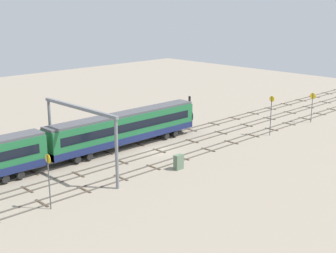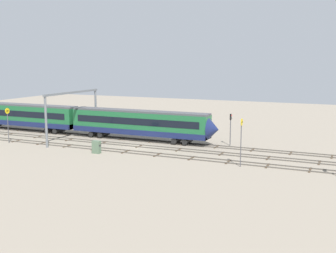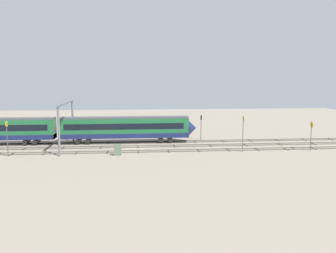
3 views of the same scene
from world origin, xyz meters
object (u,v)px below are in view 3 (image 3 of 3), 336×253
Objects in this scene: speed_sign_near_foreground at (311,131)px; relay_cabinet at (118,150)px; speed_sign_far_trackside at (7,134)px; signal_light_trackside_departure at (201,124)px; speed_sign_mid_trackside at (243,129)px; overhead_gantry at (66,115)px.

speed_sign_near_foreground is 32.26m from relay_cabinet.
speed_sign_far_trackside is (-49.16, 0.19, 0.27)m from speed_sign_near_foreground.
speed_sign_far_trackside is at bearing -159.50° from signal_light_trackside_departure.
signal_light_trackside_departure is at bearing 111.21° from speed_sign_mid_trackside.
speed_sign_near_foreground is at bearing -37.28° from signal_light_trackside_departure.
relay_cabinet is (-32.16, -0.57, -2.43)m from speed_sign_near_foreground.
speed_sign_far_trackside is at bearing 177.44° from relay_cabinet.
speed_sign_mid_trackside is 1.08× the size of speed_sign_far_trackside.
speed_sign_near_foreground is 2.76× the size of relay_cabinet.
speed_sign_near_foreground is at bearing 1.02° from relay_cabinet.
speed_sign_far_trackside is (-37.53, -0.07, -0.20)m from speed_sign_mid_trackside.
relay_cabinet is at bearing -37.79° from overhead_gantry.
speed_sign_mid_trackside is 1.22× the size of signal_light_trackside_departure.
relay_cabinet is (17.00, -0.76, -2.70)m from speed_sign_far_trackside.
speed_sign_mid_trackside is at bearing -68.79° from signal_light_trackside_departure.
speed_sign_mid_trackside is at bearing 178.71° from speed_sign_near_foreground.
speed_sign_far_trackside is at bearing -179.89° from speed_sign_mid_trackside.
overhead_gantry reaches higher than relay_cabinet.
signal_light_trackside_departure is (-4.73, 12.19, -0.60)m from speed_sign_mid_trackside.
overhead_gantry is 2.82× the size of signal_light_trackside_departure.
signal_light_trackside_departure is at bearing 13.58° from overhead_gantry.
speed_sign_far_trackside reaches higher than signal_light_trackside_departure.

